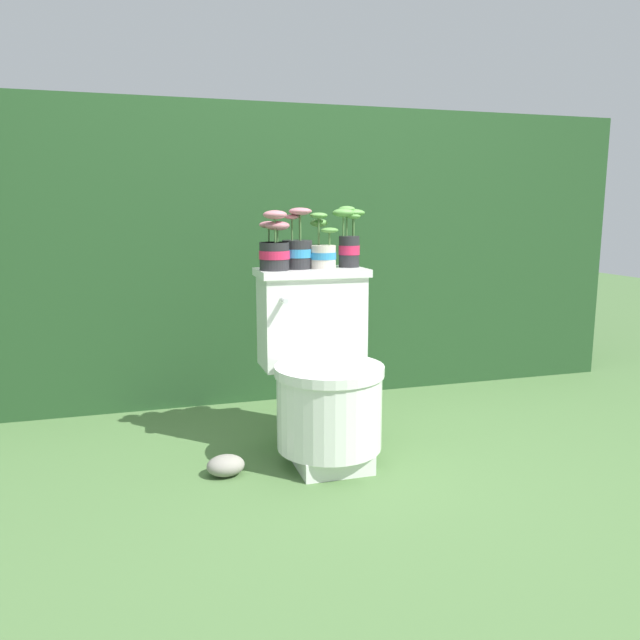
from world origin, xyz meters
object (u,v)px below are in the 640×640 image
(potted_plant_middle, at_px, (322,251))
(garden_stone, at_px, (226,465))
(potted_plant_left, at_px, (274,248))
(potted_plant_midleft, at_px, (297,248))
(potted_plant_midright, at_px, (349,239))
(toilet, at_px, (322,373))

(potted_plant_middle, relative_size, garden_stone, 1.60)
(potted_plant_left, distance_m, potted_plant_midleft, 0.11)
(potted_plant_left, bearing_deg, potted_plant_midright, 7.39)
(toilet, bearing_deg, potted_plant_midright, 45.95)
(garden_stone, bearing_deg, potted_plant_midright, 24.88)
(potted_plant_left, relative_size, potted_plant_middle, 1.04)
(toilet, height_order, potted_plant_midright, potted_plant_midright)
(potted_plant_midleft, distance_m, potted_plant_midright, 0.22)
(potted_plant_left, xyz_separation_m, garden_stone, (-0.24, -0.22, -0.77))
(garden_stone, bearing_deg, potted_plant_left, 42.24)
(toilet, xyz_separation_m, potted_plant_left, (-0.15, 0.13, 0.47))
(potted_plant_middle, bearing_deg, potted_plant_midright, 9.22)
(potted_plant_middle, xyz_separation_m, potted_plant_midright, (0.12, 0.02, 0.04))
(potted_plant_left, distance_m, potted_plant_middle, 0.20)
(potted_plant_middle, height_order, potted_plant_midright, potted_plant_midright)
(potted_plant_left, height_order, garden_stone, potted_plant_left)
(potted_plant_left, height_order, potted_plant_midright, potted_plant_midright)
(potted_plant_left, bearing_deg, potted_plant_midleft, 19.18)
(potted_plant_midright, bearing_deg, potted_plant_left, -172.61)
(potted_plant_middle, xyz_separation_m, garden_stone, (-0.43, -0.24, -0.75))
(potted_plant_left, relative_size, potted_plant_midright, 0.93)
(potted_plant_left, bearing_deg, potted_plant_middle, 6.28)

